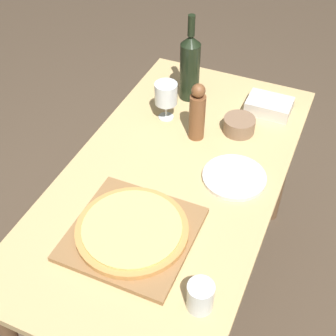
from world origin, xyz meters
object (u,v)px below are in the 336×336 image
Objects in this scene: pepper_mill at (198,113)px; small_bowl at (239,125)px; wine_bottle at (190,66)px; wine_glass at (166,94)px; pizza at (132,229)px.

pepper_mill is 1.92× the size of small_bowl.
wine_bottle is 0.27m from pepper_mill.
wine_glass is (-0.03, -0.17, -0.03)m from wine_bottle.
pepper_mill is at bearing -61.98° from wine_bottle.
pepper_mill is (0.12, -0.23, -0.03)m from wine_bottle.
pizza is 0.61m from wine_glass.
wine_bottle is 0.18m from wine_glass.
wine_bottle is at bearing 98.58° from pizza.
wine_bottle is at bearing 80.04° from wine_glass.
pepper_mill reaches higher than small_bowl.
wine_glass is 1.29× the size of small_bowl.
wine_bottle reaches higher than pepper_mill.
small_bowl is at bearing -28.23° from wine_bottle.
small_bowl is (0.15, 0.61, 0.00)m from pizza.
wine_glass is (-0.14, 0.58, 0.08)m from pizza.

